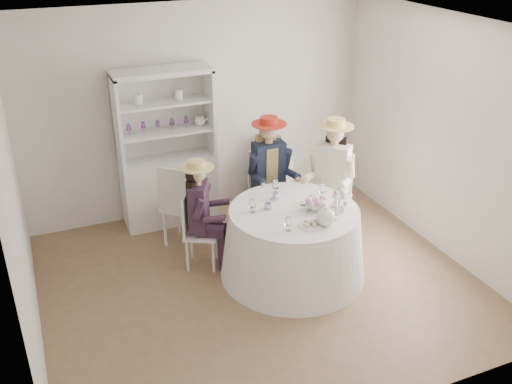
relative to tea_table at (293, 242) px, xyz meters
name	(u,v)px	position (x,y,z in m)	size (l,w,h in m)	color
ground	(260,282)	(-0.41, -0.02, -0.40)	(4.50, 4.50, 0.00)	brown
ceiling	(260,28)	(-0.41, -0.02, 2.30)	(4.50, 4.50, 0.00)	white
wall_back	(198,111)	(-0.41, 1.98, 0.95)	(4.50, 4.50, 0.00)	silver
wall_front	(373,276)	(-0.41, -2.02, 0.95)	(4.50, 4.50, 0.00)	silver
wall_left	(16,210)	(-2.66, -0.02, 0.95)	(4.50, 4.50, 0.00)	silver
wall_right	(444,137)	(1.84, -0.02, 0.95)	(4.50, 4.50, 0.00)	silver
tea_table	(293,242)	(0.00, 0.00, 0.00)	(1.59, 1.59, 0.80)	white
hutch	(168,170)	(-0.91, 1.74, 0.31)	(1.33, 0.84, 1.99)	silver
side_table	(271,179)	(0.51, 1.73, -0.06)	(0.43, 0.43, 0.67)	silver
hatbox	(271,146)	(0.51, 1.73, 0.41)	(0.28, 0.28, 0.28)	black
guest_left	(201,208)	(-0.86, 0.55, 0.33)	(0.54, 0.49, 1.28)	silver
guest_mid	(269,168)	(0.16, 1.01, 0.44)	(0.53, 0.56, 1.48)	silver
guest_right	(332,172)	(0.81, 0.62, 0.45)	(0.64, 0.63, 1.49)	silver
spare_chair	(180,203)	(-0.95, 1.07, 0.16)	(0.61, 0.61, 1.04)	silver
teacup_a	(268,207)	(-0.25, 0.12, 0.43)	(0.08, 0.08, 0.06)	white
teacup_b	(276,196)	(-0.08, 0.30, 0.44)	(0.08, 0.08, 0.07)	white
teacup_c	(312,200)	(0.25, 0.06, 0.44)	(0.09, 0.09, 0.07)	white
flower_bowl	(316,208)	(0.21, -0.08, 0.43)	(0.19, 0.19, 0.05)	white
flower_arrangement	(314,203)	(0.18, -0.10, 0.49)	(0.20, 0.20, 0.07)	pink
table_teapot	(326,217)	(0.15, -0.40, 0.49)	(0.27, 0.19, 0.20)	white
sandwich_plate	(310,224)	(0.00, -0.36, 0.42)	(0.25, 0.25, 0.05)	white
cupcake_stand	(339,202)	(0.44, -0.17, 0.48)	(0.23, 0.23, 0.22)	white
stemware_set	(294,203)	(0.00, 0.00, 0.48)	(0.93, 0.89, 0.15)	white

